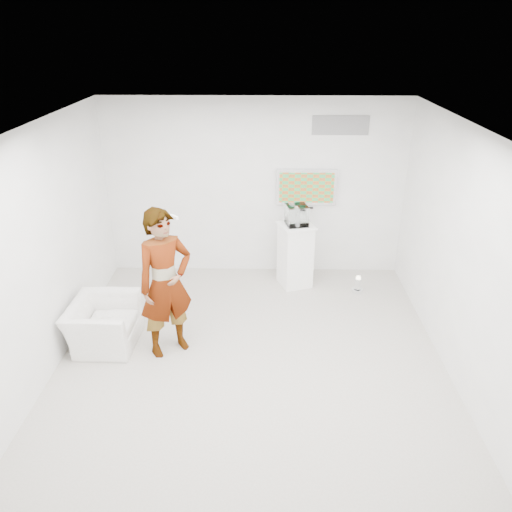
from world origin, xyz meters
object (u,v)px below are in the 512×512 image
object	(u,v)px
pedestal	(295,255)
floor_uplight	(358,284)
armchair	(104,324)
tv	(306,187)
person	(166,283)

from	to	relation	value
pedestal	floor_uplight	world-z (taller)	pedestal
armchair	floor_uplight	world-z (taller)	armchair
pedestal	armchair	bearing A→B (deg)	-146.56
floor_uplight	armchair	bearing A→B (deg)	-157.89
pedestal	floor_uplight	bearing A→B (deg)	-14.72
tv	pedestal	xyz separation A→B (m)	(-0.18, -0.50, -1.01)
tv	floor_uplight	bearing A→B (deg)	-42.44
tv	person	world-z (taller)	person
armchair	pedestal	size ratio (longest dim) A/B	0.90
person	armchair	bearing A→B (deg)	137.66
tv	floor_uplight	world-z (taller)	tv
tv	person	xyz separation A→B (m)	(-1.94, -2.40, -0.55)
person	floor_uplight	bearing A→B (deg)	-4.74
armchair	floor_uplight	size ratio (longest dim) A/B	3.39
tv	pedestal	world-z (taller)	tv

